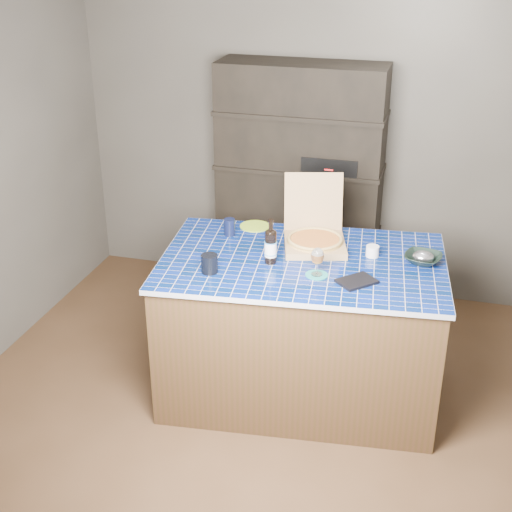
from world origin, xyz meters
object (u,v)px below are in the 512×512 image
(mead_bottle, at_px, (271,246))
(dvd_case, at_px, (357,281))
(wine_glass, at_px, (317,257))
(kitchen_island, at_px, (301,326))
(pizza_box, at_px, (315,238))
(bowl, at_px, (423,259))

(mead_bottle, xyz_separation_m, dvd_case, (0.52, -0.12, -0.10))
(wine_glass, height_order, dvd_case, wine_glass)
(kitchen_island, relative_size, mead_bottle, 6.44)
(pizza_box, distance_m, bowl, 0.65)
(mead_bottle, relative_size, dvd_case, 1.35)
(wine_glass, bearing_deg, mead_bottle, 162.93)
(dvd_case, bearing_deg, kitchen_island, -166.28)
(pizza_box, bearing_deg, mead_bottle, -139.26)
(mead_bottle, bearing_deg, pizza_box, 55.88)
(dvd_case, bearing_deg, bowl, 91.46)
(wine_glass, height_order, bowl, wine_glass)
(mead_bottle, bearing_deg, dvd_case, -12.68)
(pizza_box, distance_m, wine_glass, 0.40)
(kitchen_island, height_order, dvd_case, dvd_case)
(kitchen_island, distance_m, mead_bottle, 0.59)
(dvd_case, height_order, bowl, bowl)
(bowl, bearing_deg, kitchen_island, -167.63)
(mead_bottle, distance_m, dvd_case, 0.54)
(kitchen_island, height_order, mead_bottle, mead_bottle)
(kitchen_island, relative_size, wine_glass, 10.76)
(wine_glass, xyz_separation_m, bowl, (0.56, 0.33, -0.09))
(kitchen_island, xyz_separation_m, wine_glass, (0.12, -0.18, 0.57))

